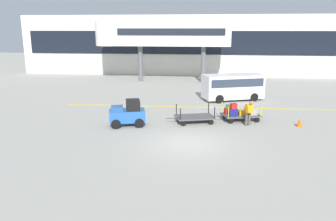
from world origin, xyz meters
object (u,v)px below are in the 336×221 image
(safety_cone_near, at_px, (300,122))
(baggage_tug, at_px, (128,114))
(shuttle_van, at_px, (233,85))
(baggage_cart_lead, at_px, (195,117))
(baggage_handler, at_px, (249,112))
(baggage_cart_middle, at_px, (240,113))

(safety_cone_near, bearing_deg, baggage_tug, -174.06)
(shuttle_van, bearing_deg, safety_cone_near, -64.03)
(baggage_cart_lead, relative_size, baggage_handler, 1.97)
(baggage_tug, height_order, baggage_cart_lead, baggage_tug)
(baggage_cart_lead, height_order, safety_cone_near, baggage_cart_lead)
(baggage_tug, bearing_deg, baggage_cart_middle, 16.57)
(baggage_cart_lead, height_order, baggage_handler, baggage_handler)
(baggage_tug, bearing_deg, shuttle_van, 50.83)
(baggage_tug, relative_size, baggage_handler, 1.49)
(baggage_cart_lead, relative_size, baggage_cart_middle, 1.00)
(baggage_cart_middle, xyz_separation_m, safety_cone_near, (3.41, -0.97, -0.24))
(baggage_cart_lead, xyz_separation_m, baggage_handler, (3.25, -0.30, 0.52))
(shuttle_van, bearing_deg, baggage_tug, -129.17)
(baggage_cart_lead, bearing_deg, baggage_cart_middle, 16.42)
(baggage_cart_lead, height_order, shuttle_van, shuttle_van)
(safety_cone_near, bearing_deg, shuttle_van, 115.97)
(baggage_cart_lead, distance_m, shuttle_van, 7.64)
(baggage_handler, bearing_deg, baggage_cart_lead, 174.66)
(baggage_tug, relative_size, baggage_cart_middle, 0.76)
(baggage_cart_middle, height_order, baggage_handler, baggage_handler)
(baggage_cart_lead, bearing_deg, safety_cone_near, -1.16)
(baggage_cart_lead, xyz_separation_m, baggage_cart_middle, (2.85, 0.84, 0.17))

